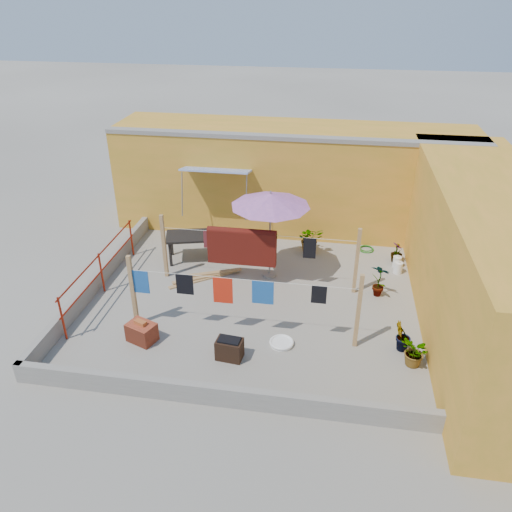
{
  "coord_description": "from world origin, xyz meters",
  "views": [
    {
      "loc": [
        1.76,
        -10.3,
        6.97
      ],
      "look_at": [
        0.03,
        0.3,
        1.1
      ],
      "focal_mm": 35.0,
      "sensor_mm": 36.0,
      "label": 1
    }
  ],
  "objects_px": {
    "patio_umbrella": "(271,200)",
    "brick_stack": "(142,332)",
    "white_basin": "(282,343)",
    "water_jug_b": "(397,262)",
    "outdoor_table": "(196,237)",
    "green_hose": "(366,249)",
    "brazier": "(229,349)",
    "water_jug_a": "(398,268)",
    "plant_back_a": "(310,239)"
  },
  "relations": [
    {
      "from": "patio_umbrella",
      "to": "outdoor_table",
      "type": "relative_size",
      "value": 1.45
    },
    {
      "from": "patio_umbrella",
      "to": "brick_stack",
      "type": "distance_m",
      "value": 4.49
    },
    {
      "from": "brazier",
      "to": "plant_back_a",
      "type": "distance_m",
      "value": 5.25
    },
    {
      "from": "outdoor_table",
      "to": "water_jug_a",
      "type": "height_order",
      "value": "outdoor_table"
    },
    {
      "from": "plant_back_a",
      "to": "green_hose",
      "type": "bearing_deg",
      "value": 12.49
    },
    {
      "from": "plant_back_a",
      "to": "outdoor_table",
      "type": "bearing_deg",
      "value": -162.8
    },
    {
      "from": "patio_umbrella",
      "to": "white_basin",
      "type": "height_order",
      "value": "patio_umbrella"
    },
    {
      "from": "outdoor_table",
      "to": "water_jug_b",
      "type": "distance_m",
      "value": 5.68
    },
    {
      "from": "patio_umbrella",
      "to": "brick_stack",
      "type": "relative_size",
      "value": 3.64
    },
    {
      "from": "brick_stack",
      "to": "white_basin",
      "type": "bearing_deg",
      "value": 6.41
    },
    {
      "from": "brazier",
      "to": "white_basin",
      "type": "xyz_separation_m",
      "value": [
        1.03,
        0.61,
        -0.19
      ]
    },
    {
      "from": "white_basin",
      "to": "water_jug_a",
      "type": "distance_m",
      "value": 4.55
    },
    {
      "from": "patio_umbrella",
      "to": "white_basin",
      "type": "xyz_separation_m",
      "value": [
        0.67,
        -2.89,
        -2.15
      ]
    },
    {
      "from": "brick_stack",
      "to": "water_jug_a",
      "type": "bearing_deg",
      "value": 33.95
    },
    {
      "from": "water_jug_a",
      "to": "water_jug_b",
      "type": "height_order",
      "value": "water_jug_a"
    },
    {
      "from": "patio_umbrella",
      "to": "water_jug_a",
      "type": "relative_size",
      "value": 7.09
    },
    {
      "from": "water_jug_a",
      "to": "water_jug_b",
      "type": "relative_size",
      "value": 1.01
    },
    {
      "from": "brick_stack",
      "to": "water_jug_a",
      "type": "xyz_separation_m",
      "value": [
        5.85,
        3.94,
        -0.06
      ]
    },
    {
      "from": "brazier",
      "to": "green_hose",
      "type": "bearing_deg",
      "value": 61.04
    },
    {
      "from": "brick_stack",
      "to": "green_hose",
      "type": "distance_m",
      "value": 7.23
    },
    {
      "from": "outdoor_table",
      "to": "white_basin",
      "type": "bearing_deg",
      "value": -50.71
    },
    {
      "from": "outdoor_table",
      "to": "white_basin",
      "type": "relative_size",
      "value": 3.36
    },
    {
      "from": "brazier",
      "to": "water_jug_a",
      "type": "relative_size",
      "value": 1.57
    },
    {
      "from": "plant_back_a",
      "to": "brazier",
      "type": "bearing_deg",
      "value": -104.89
    },
    {
      "from": "white_basin",
      "to": "water_jug_b",
      "type": "bearing_deg",
      "value": 54.68
    },
    {
      "from": "brick_stack",
      "to": "water_jug_b",
      "type": "relative_size",
      "value": 1.96
    },
    {
      "from": "brazier",
      "to": "water_jug_a",
      "type": "bearing_deg",
      "value": 47.76
    },
    {
      "from": "brazier",
      "to": "plant_back_a",
      "type": "relative_size",
      "value": 0.73
    },
    {
      "from": "outdoor_table",
      "to": "water_jug_a",
      "type": "xyz_separation_m",
      "value": [
        5.63,
        0.11,
        -0.54
      ]
    },
    {
      "from": "brick_stack",
      "to": "brazier",
      "type": "height_order",
      "value": "brick_stack"
    },
    {
      "from": "outdoor_table",
      "to": "water_jug_b",
      "type": "height_order",
      "value": "outdoor_table"
    },
    {
      "from": "white_basin",
      "to": "green_hose",
      "type": "height_order",
      "value": "white_basin"
    },
    {
      "from": "brick_stack",
      "to": "green_hose",
      "type": "bearing_deg",
      "value": 45.73
    },
    {
      "from": "outdoor_table",
      "to": "green_hose",
      "type": "distance_m",
      "value": 5.06
    },
    {
      "from": "patio_umbrella",
      "to": "outdoor_table",
      "type": "height_order",
      "value": "patio_umbrella"
    },
    {
      "from": "outdoor_table",
      "to": "white_basin",
      "type": "height_order",
      "value": "outdoor_table"
    },
    {
      "from": "brick_stack",
      "to": "patio_umbrella",
      "type": "bearing_deg",
      "value": 53.45
    },
    {
      "from": "brick_stack",
      "to": "white_basin",
      "type": "xyz_separation_m",
      "value": [
        3.07,
        0.34,
        -0.18
      ]
    },
    {
      "from": "patio_umbrella",
      "to": "water_jug_b",
      "type": "bearing_deg",
      "value": 16.67
    },
    {
      "from": "outdoor_table",
      "to": "water_jug_b",
      "type": "xyz_separation_m",
      "value": [
        5.63,
        0.44,
        -0.54
      ]
    },
    {
      "from": "water_jug_b",
      "to": "outdoor_table",
      "type": "bearing_deg",
      "value": -175.5
    },
    {
      "from": "brazier",
      "to": "green_hose",
      "type": "relative_size",
      "value": 1.25
    },
    {
      "from": "patio_umbrella",
      "to": "water_jug_b",
      "type": "relative_size",
      "value": 7.14
    },
    {
      "from": "water_jug_a",
      "to": "white_basin",
      "type": "bearing_deg",
      "value": -127.74
    },
    {
      "from": "patio_umbrella",
      "to": "brick_stack",
      "type": "bearing_deg",
      "value": -126.55
    },
    {
      "from": "patio_umbrella",
      "to": "water_jug_a",
      "type": "bearing_deg",
      "value": 11.49
    },
    {
      "from": "water_jug_b",
      "to": "plant_back_a",
      "type": "bearing_deg",
      "value": 167.73
    },
    {
      "from": "white_basin",
      "to": "water_jug_a",
      "type": "relative_size",
      "value": 1.46
    },
    {
      "from": "brick_stack",
      "to": "white_basin",
      "type": "relative_size",
      "value": 1.33
    },
    {
      "from": "white_basin",
      "to": "green_hose",
      "type": "bearing_deg",
      "value": 67.75
    }
  ]
}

